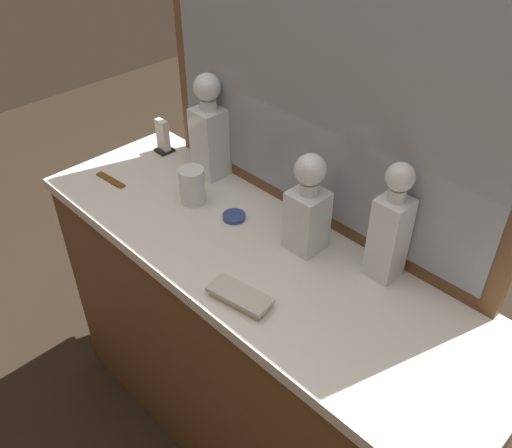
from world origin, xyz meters
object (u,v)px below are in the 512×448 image
at_px(crystal_decanter_center, 390,233).
at_px(crystal_decanter_far_left, 210,136).
at_px(crystal_decanter_right, 307,212).
at_px(crystal_tumbler_far_left, 192,187).
at_px(porcelain_dish, 234,216).
at_px(silver_brush_right, 240,297).
at_px(napkin_holder, 163,138).
at_px(tortoiseshell_comb, 111,180).

bearing_deg(crystal_decanter_center, crystal_decanter_far_left, 179.74).
distance_m(crystal_decanter_right, crystal_tumbler_far_left, 0.36).
xyz_separation_m(crystal_decanter_far_left, crystal_decanter_right, (0.43, -0.06, -0.02)).
bearing_deg(crystal_decanter_far_left, crystal_decanter_center, -0.26).
distance_m(crystal_decanter_right, porcelain_dish, 0.24).
bearing_deg(silver_brush_right, crystal_decanter_center, 60.76).
xyz_separation_m(silver_brush_right, porcelain_dish, (-0.24, 0.20, -0.01)).
xyz_separation_m(crystal_decanter_far_left, porcelain_dish, (0.21, -0.11, -0.12)).
bearing_deg(crystal_decanter_right, napkin_holder, 176.76).
xyz_separation_m(crystal_decanter_center, crystal_decanter_far_left, (-0.62, 0.00, 0.00)).
bearing_deg(porcelain_dish, tortoiseshell_comb, -160.95).
height_order(tortoiseshell_comb, napkin_holder, napkin_holder).
bearing_deg(porcelain_dish, napkin_holder, 168.68).
bearing_deg(crystal_decanter_center, crystal_decanter_right, -164.05).
distance_m(silver_brush_right, porcelain_dish, 0.31).
relative_size(silver_brush_right, porcelain_dish, 2.53).
height_order(crystal_decanter_far_left, porcelain_dish, crystal_decanter_far_left).
relative_size(crystal_decanter_far_left, silver_brush_right, 1.99).
relative_size(crystal_tumbler_far_left, porcelain_dish, 1.66).
height_order(silver_brush_right, napkin_holder, napkin_holder).
bearing_deg(crystal_tumbler_far_left, tortoiseshell_comb, -156.70).
bearing_deg(tortoiseshell_comb, silver_brush_right, -5.82).
xyz_separation_m(crystal_decanter_right, napkin_holder, (-0.63, 0.04, -0.06)).
bearing_deg(napkin_holder, crystal_decanter_center, 1.39).
xyz_separation_m(porcelain_dish, napkin_holder, (-0.42, 0.08, 0.04)).
bearing_deg(silver_brush_right, napkin_holder, 156.65).
relative_size(crystal_decanter_right, tortoiseshell_comb, 2.25).
bearing_deg(napkin_holder, crystal_tumbler_far_left, -21.43).
distance_m(porcelain_dish, tortoiseshell_comb, 0.42).
distance_m(crystal_decanter_far_left, silver_brush_right, 0.56).
xyz_separation_m(porcelain_dish, tortoiseshell_comb, (-0.39, -0.14, -0.00)).
distance_m(crystal_decanter_far_left, tortoiseshell_comb, 0.33).
relative_size(crystal_decanter_far_left, tortoiseshell_comb, 2.67).
bearing_deg(silver_brush_right, crystal_decanter_far_left, 145.78).
relative_size(crystal_decanter_right, porcelain_dish, 4.24).
distance_m(silver_brush_right, tortoiseshell_comb, 0.63).
bearing_deg(tortoiseshell_comb, napkin_holder, 97.51).
height_order(crystal_decanter_right, napkin_holder, crystal_decanter_right).
relative_size(crystal_decanter_center, crystal_decanter_right, 1.14).
bearing_deg(silver_brush_right, crystal_decanter_right, 95.78).
height_order(crystal_decanter_center, crystal_decanter_right, crystal_decanter_center).
relative_size(porcelain_dish, tortoiseshell_comb, 0.53).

